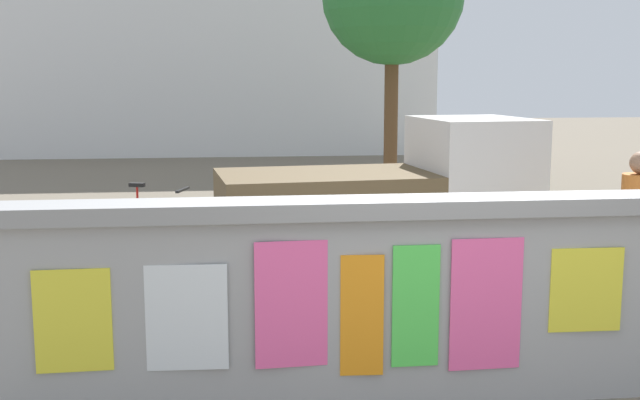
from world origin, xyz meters
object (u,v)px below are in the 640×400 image
auto_rickshaw_truck (392,201)px  motorcycle (116,287)px  person_walking (638,217)px  bicycle_near (149,228)px

auto_rickshaw_truck → motorcycle: auto_rickshaw_truck is taller
motorcycle → person_walking: 4.99m
motorcycle → person_walking: (4.96, 0.10, 0.52)m
bicycle_near → person_walking: bearing=-32.9°
bicycle_near → person_walking: size_ratio=1.02×
auto_rickshaw_truck → person_walking: size_ratio=2.31×
person_walking → auto_rickshaw_truck: bearing=139.1°
motorcycle → bicycle_near: size_ratio=1.15×
bicycle_near → auto_rickshaw_truck: bearing=-26.3°
auto_rickshaw_truck → bicycle_near: size_ratio=2.26×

